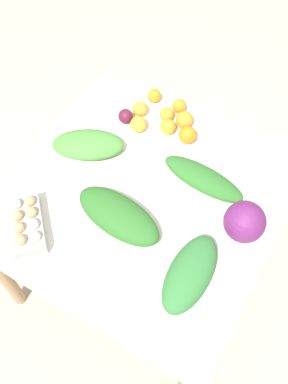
{
  "coord_description": "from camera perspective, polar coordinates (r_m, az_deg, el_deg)",
  "views": [
    {
      "loc": [
        -0.82,
        -0.48,
        2.24
      ],
      "look_at": [
        0.0,
        0.0,
        0.78
      ],
      "focal_mm": 40.0,
      "sensor_mm": 36.0,
      "label": 1
    }
  ],
  "objects": [
    {
      "name": "egg_carton",
      "position": [
        1.7,
        -15.35,
        -4.13
      ],
      "size": [
        0.26,
        0.26,
        0.09
      ],
      "rotation": [
        0.0,
        0.0,
        0.79
      ],
      "color": "#A8A8A3",
      "rests_on": "dining_table"
    },
    {
      "name": "orange_1",
      "position": [
        2.03,
        4.7,
        11.34
      ],
      "size": [
        0.06,
        0.06,
        0.06
      ],
      "primitive_type": "sphere",
      "color": "orange",
      "rests_on": "dining_table"
    },
    {
      "name": "greens_bunch_chard",
      "position": [
        1.78,
        7.89,
        1.78
      ],
      "size": [
        0.15,
        0.38,
        0.07
      ],
      "primitive_type": "ellipsoid",
      "rotation": [
        0.0,
        0.0,
        1.48
      ],
      "color": "#2D6B28",
      "rests_on": "dining_table"
    },
    {
      "name": "orange_3",
      "position": [
        1.91,
        5.84,
        7.59
      ],
      "size": [
        0.08,
        0.08,
        0.08
      ],
      "primitive_type": "sphere",
      "color": "orange",
      "rests_on": "dining_table"
    },
    {
      "name": "orange_5",
      "position": [
        1.97,
        5.41,
        9.6
      ],
      "size": [
        0.08,
        0.08,
        0.08
      ],
      "primitive_type": "sphere",
      "color": "orange",
      "rests_on": "dining_table"
    },
    {
      "name": "orange_7",
      "position": [
        2.01,
        -0.53,
        11.05
      ],
      "size": [
        0.07,
        0.07,
        0.07
      ],
      "primitive_type": "sphere",
      "color": "#F9A833",
      "rests_on": "dining_table"
    },
    {
      "name": "dining_table",
      "position": [
        1.84,
        0.0,
        -2.04
      ],
      "size": [
        1.1,
        1.08,
        0.76
      ],
      "color": "silver",
      "rests_on": "ground_plane"
    },
    {
      "name": "greens_bunch_dandelion",
      "position": [
        1.66,
        -3.43,
        -3.15
      ],
      "size": [
        0.21,
        0.39,
        0.09
      ],
      "primitive_type": "ellipsoid",
      "rotation": [
        0.0,
        0.0,
        1.45
      ],
      "color": "#2D6B28",
      "rests_on": "dining_table"
    },
    {
      "name": "greens_bunch_kale",
      "position": [
        1.56,
        6.17,
        -10.74
      ],
      "size": [
        0.34,
        0.16,
        0.09
      ],
      "primitive_type": "ellipsoid",
      "rotation": [
        0.0,
        0.0,
        3.17
      ],
      "color": "#337538",
      "rests_on": "dining_table"
    },
    {
      "name": "orange_2",
      "position": [
        1.94,
        3.21,
        8.68
      ],
      "size": [
        0.07,
        0.07,
        0.07
      ],
      "primitive_type": "sphere",
      "color": "orange",
      "rests_on": "dining_table"
    },
    {
      "name": "orange_0",
      "position": [
        1.99,
        3.05,
        10.29
      ],
      "size": [
        0.07,
        0.07,
        0.07
      ],
      "primitive_type": "sphere",
      "color": "orange",
      "rests_on": "dining_table"
    },
    {
      "name": "ground_plane",
      "position": [
        2.43,
        0.0,
        -10.01
      ],
      "size": [
        8.0,
        8.0,
        0.0
      ],
      "primitive_type": "plane",
      "color": "#B2A899"
    },
    {
      "name": "beet_root",
      "position": [
        1.98,
        -2.48,
        10.06
      ],
      "size": [
        0.07,
        0.07,
        0.07
      ],
      "primitive_type": "sphere",
      "color": "#5B1933",
      "rests_on": "dining_table"
    },
    {
      "name": "greens_bunch_scallion",
      "position": [
        1.87,
        -7.47,
        6.28
      ],
      "size": [
        0.29,
        0.35,
        0.09
      ],
      "primitive_type": "ellipsoid",
      "rotation": [
        0.0,
        0.0,
        2.09
      ],
      "color": "#4C933D",
      "rests_on": "dining_table"
    },
    {
      "name": "orange_6",
      "position": [
        2.07,
        1.36,
        12.72
      ],
      "size": [
        0.06,
        0.06,
        0.06
      ],
      "primitive_type": "sphere",
      "color": "orange",
      "rests_on": "dining_table"
    },
    {
      "name": "orange_4",
      "position": [
        1.94,
        -0.76,
        9.02
      ],
      "size": [
        0.07,
        0.07,
        0.07
      ],
      "primitive_type": "sphere",
      "color": "#F9A833",
      "rests_on": "dining_table"
    },
    {
      "name": "cabbage_purple",
      "position": [
        1.64,
        13.27,
        -3.9
      ],
      "size": [
        0.16,
        0.16,
        0.16
      ],
      "primitive_type": "sphere",
      "color": "#6B2366",
      "rests_on": "dining_table"
    }
  ]
}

